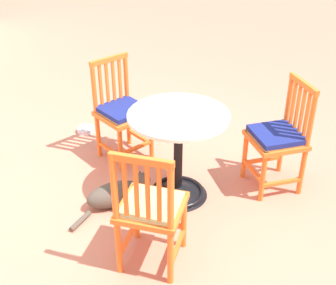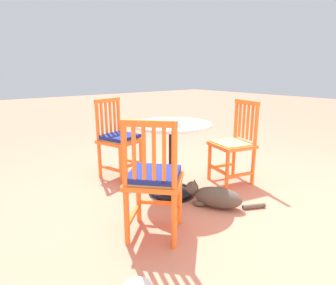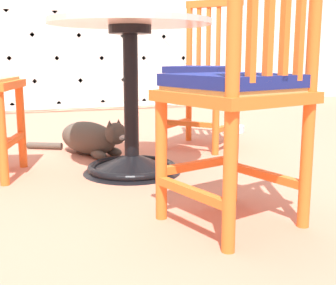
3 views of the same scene
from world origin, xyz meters
The scene contains 7 objects.
ground_plane centered at (0.00, 0.00, 0.00)m, with size 24.00×24.00×0.00m, color #C6755B.
cafe_table centered at (0.02, -0.08, 0.28)m, with size 0.76×0.76×0.73m.
orange_chair_near_fence centered at (-0.71, 0.10, 0.43)m, with size 0.49×0.49×0.91m.
orange_chair_facing_out centered at (0.17, -0.87, 0.45)m, with size 0.50×0.50×0.91m.
orange_chair_by_planter centered at (0.61, 0.41, 0.45)m, with size 0.56×0.56×0.91m.
tabby_cat centered at (-0.09, 0.39, 0.10)m, with size 0.53×0.59×0.23m.
pet_water_bowl centered at (1.05, 0.84, 0.03)m, with size 0.17×0.17×0.05m, color silver.
Camera 1 is at (-2.92, -0.03, 2.23)m, focal length 48.33 mm.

